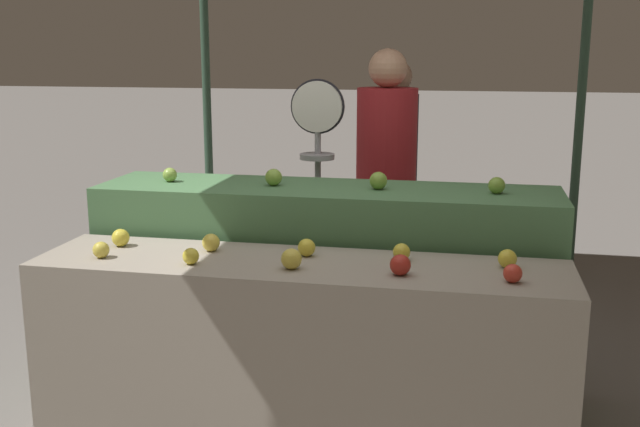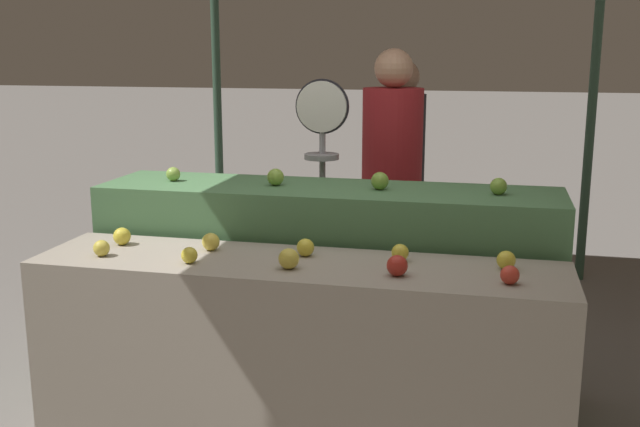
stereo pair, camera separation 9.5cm
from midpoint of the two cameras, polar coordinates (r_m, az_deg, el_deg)
name	(u,v)px [view 1 (the left image)]	position (r m, az deg, el deg)	size (l,w,h in m)	color
display_counter_front	(300,360)	(3.34, -2.39, -11.11)	(2.29, 0.55, 0.89)	gray
display_counter_back	(326,294)	(3.85, -0.25, -6.13)	(2.29, 0.55, 1.11)	#4C7A4C
apple_front_0	(101,250)	(3.40, -17.11, -2.66)	(0.07, 0.07, 0.07)	gold
apple_front_1	(191,256)	(3.21, -10.65, -3.22)	(0.07, 0.07, 0.07)	gold
apple_front_2	(291,259)	(3.09, -3.07, -3.48)	(0.09, 0.09, 0.09)	gold
apple_front_3	(400,265)	(3.01, 5.24, -3.93)	(0.09, 0.09, 0.09)	#AD281E
apple_front_4	(513,273)	(2.99, 13.59, -4.46)	(0.07, 0.07, 0.07)	red
apple_front_5	(121,238)	(3.57, -15.69, -1.79)	(0.08, 0.08, 0.08)	gold
apple_front_6	(211,243)	(3.40, -9.10, -2.20)	(0.08, 0.08, 0.08)	yellow
apple_front_7	(307,248)	(3.27, -1.86, -2.61)	(0.08, 0.08, 0.08)	gold
apple_front_8	(402,252)	(3.22, 5.40, -2.94)	(0.07, 0.07, 0.07)	gold
apple_front_9	(507,259)	(3.19, 13.26, -3.37)	(0.08, 0.08, 0.08)	gold
apple_back_0	(170,175)	(3.94, -12.05, 2.90)	(0.07, 0.07, 0.07)	#8EB247
apple_back_1	(274,177)	(3.75, -4.28, 2.77)	(0.09, 0.09, 0.09)	#84AD3D
apple_back_2	(378,181)	(3.65, 3.73, 2.52)	(0.09, 0.09, 0.09)	#7AA338
apple_back_3	(497,185)	(3.62, 12.59, 2.10)	(0.08, 0.08, 0.08)	#7AA338
produce_scale	(317,154)	(4.31, -0.83, 4.57)	(0.31, 0.20, 1.62)	#99999E
person_vendor_at_scale	(386,173)	(4.63, 4.46, 3.11)	(0.50, 0.50, 1.78)	#2D2D38
person_customer_left	(393,166)	(5.08, 5.08, 3.59)	(0.43, 0.43, 1.71)	#2D2D38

